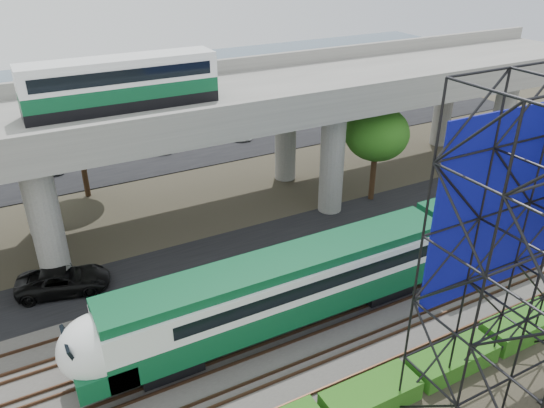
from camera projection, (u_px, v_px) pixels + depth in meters
ground at (302, 353)px, 27.14m from camera, size 140.00×140.00×0.00m
ballast_bed at (283, 329)px, 28.66m from camera, size 90.00×12.00×0.20m
service_road at (221, 255)px, 35.35m from camera, size 90.00×5.00×0.08m
parking_lot at (129, 145)px, 53.78m from camera, size 90.00×18.00×0.08m
harbor_water at (86, 93)px, 71.05m from camera, size 140.00×40.00×0.03m
rail_tracks at (283, 326)px, 28.58m from camera, size 90.00×9.52×0.16m
commuter_train at (320, 275)px, 28.32m from camera, size 29.30×3.06×4.30m
overpass at (180, 115)px, 35.82m from camera, size 80.00×12.00×12.40m
hedge_strip at (371, 395)px, 23.93m from camera, size 34.60×1.80×1.20m
trees at (119, 162)px, 35.31m from camera, size 40.94×16.94×7.69m
suv at (64, 281)px, 31.40m from camera, size 5.75×3.66×1.48m
parked_cars at (141, 138)px, 53.64m from camera, size 36.77×9.57×1.26m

